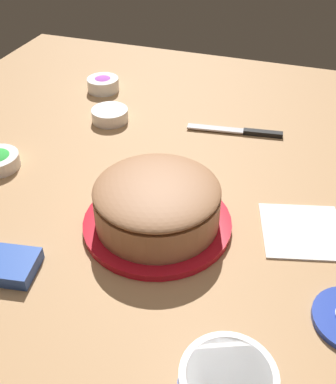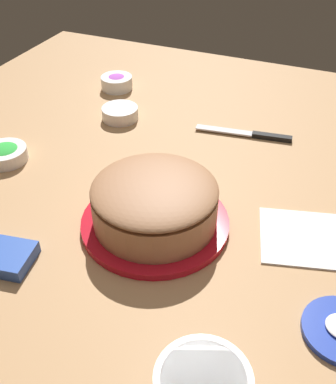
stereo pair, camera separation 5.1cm
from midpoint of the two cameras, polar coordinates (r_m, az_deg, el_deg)
ground_plane at (r=0.94m, az=2.34°, el=-0.56°), size 1.54×1.54×0.00m
frosted_cake at (r=0.84m, az=0.08°, el=-1.74°), size 0.28×0.28×0.10m
spreading_knife at (r=1.16m, az=11.65°, el=7.02°), size 0.24×0.05×0.01m
sprinkle_bowl_rainbow at (r=1.37m, az=-5.31°, el=13.46°), size 0.09×0.09×0.04m
sprinkle_bowl_pink at (r=1.21m, az=-4.77°, el=9.75°), size 0.09×0.09×0.03m
sprinkle_bowl_green at (r=1.09m, az=-18.35°, el=4.53°), size 0.10×0.10×0.03m
paper_napkin at (r=0.89m, az=17.86°, el=-5.37°), size 0.18×0.18×0.01m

